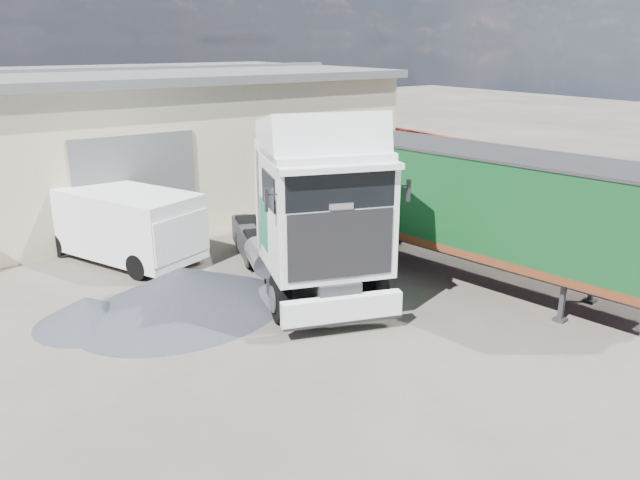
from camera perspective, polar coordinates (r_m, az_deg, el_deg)
ground at (r=14.24m, az=5.59°, el=-9.16°), size 120.00×120.00×0.00m
brick_boundary_wall at (r=25.74m, az=16.89°, el=5.41°), size 0.35×26.00×2.50m
tractor_unit at (r=15.90m, az=-0.57°, el=1.90°), size 4.95×7.73×4.95m
box_trailer at (r=17.78m, az=12.61°, el=3.74°), size 4.13×11.33×3.69m
panel_van at (r=19.77m, az=-17.45°, el=1.36°), size 4.02×5.71×2.16m
gravel_heap at (r=15.81m, az=-12.79°, el=-4.60°), size 7.06×6.34×1.15m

